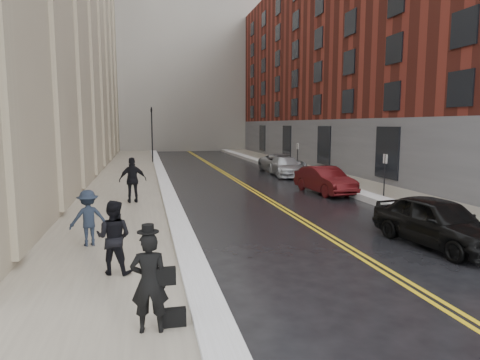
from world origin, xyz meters
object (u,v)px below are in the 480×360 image
car_black (438,222)px  pedestrian_main (149,282)px  car_maroon (325,180)px  car_silver_near (286,166)px  pedestrian_b (88,218)px  pedestrian_c (133,180)px  car_silver_far (282,163)px  pedestrian_a (114,237)px

car_black → pedestrian_main: (-8.48, -3.89, 0.27)m
car_maroon → car_silver_near: 7.77m
pedestrian_b → pedestrian_c: (1.08, 6.80, 0.21)m
pedestrian_b → pedestrian_main: bearing=91.0°
car_maroon → car_silver_far: bearing=78.0°
car_silver_near → car_silver_far: size_ratio=0.91×
pedestrian_a → car_silver_near: bearing=-101.3°
car_silver_near → pedestrian_c: bearing=-133.0°
car_black → pedestrian_c: 12.50m
pedestrian_a → pedestrian_b: pedestrian_a is taller
pedestrian_main → pedestrian_a: pedestrian_a is taller
car_maroon → pedestrian_a: 14.70m
car_silver_far → pedestrian_b: pedestrian_b is taller
car_maroon → pedestrian_c: size_ratio=2.12×
car_silver_near → pedestrian_b: 19.55m
pedestrian_a → pedestrian_c: pedestrian_c is taller
car_black → pedestrian_a: 9.30m
car_silver_near → pedestrian_c: (-10.27, -9.11, 0.49)m
car_maroon → pedestrian_a: pedestrian_a is taller
car_silver_near → pedestrian_a: pedestrian_a is taller
car_black → pedestrian_main: pedestrian_main is taller
car_black → pedestrian_a: (-9.26, -0.79, 0.27)m
pedestrian_b → car_black: bearing=154.6°
car_silver_far → pedestrian_a: size_ratio=2.93×
pedestrian_main → pedestrian_c: pedestrian_c is taller
car_silver_near → pedestrian_a: 21.27m
car_maroon → pedestrian_c: bearing=-179.2°
car_maroon → car_silver_far: car_maroon is taller
car_silver_near → pedestrian_a: bearing=-114.1°
car_maroon → car_silver_far: (0.84, 9.71, -0.00)m
pedestrian_main → pedestrian_a: size_ratio=0.99×
car_silver_far → pedestrian_c: pedestrian_c is taller
car_black → pedestrian_b: size_ratio=2.71×
car_black → car_silver_far: car_black is taller
car_black → pedestrian_b: (-10.14, 1.81, 0.21)m
pedestrian_a → pedestrian_c: 9.40m
pedestrian_b → car_silver_near: bearing=-140.8°
car_black → car_maroon: car_black is taller
pedestrian_c → car_silver_far: bearing=-140.8°
car_black → pedestrian_b: 10.30m
car_black → pedestrian_a: pedestrian_a is taller
car_black → pedestrian_c: size_ratio=2.16×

